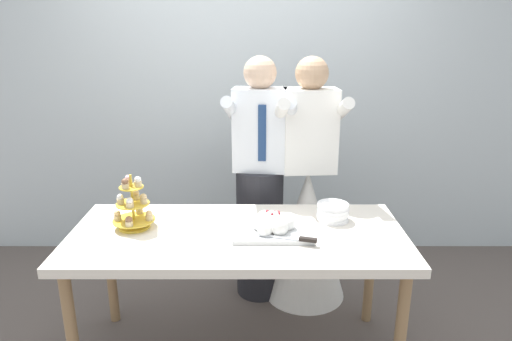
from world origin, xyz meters
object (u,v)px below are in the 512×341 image
object	(u,v)px
dessert_table	(239,244)
person_groom	(261,194)
cupcake_stand	(134,207)
plate_stack	(334,212)
main_cake_tray	(273,226)
person_bride	(308,218)

from	to	relation	value
dessert_table	person_groom	size ratio (longest dim) A/B	1.08
cupcake_stand	plate_stack	distance (m)	1.11
cupcake_stand	main_cake_tray	xyz separation A→B (m)	(0.76, -0.07, -0.08)
main_cake_tray	plate_stack	world-z (taller)	main_cake_tray
person_groom	main_cake_tray	bearing A→B (deg)	-84.82
dessert_table	person_bride	world-z (taller)	person_bride
main_cake_tray	plate_stack	size ratio (longest dim) A/B	2.34
dessert_table	cupcake_stand	world-z (taller)	cupcake_stand
dessert_table	person_bride	bearing A→B (deg)	54.86
cupcake_stand	person_bride	xyz separation A→B (m)	(1.01, 0.57, -0.31)
cupcake_stand	plate_stack	world-z (taller)	cupcake_stand
person_groom	person_bride	bearing A→B (deg)	-5.89
dessert_table	main_cake_tray	distance (m)	0.22
dessert_table	cupcake_stand	bearing A→B (deg)	174.11
dessert_table	person_bride	size ratio (longest dim) A/B	1.08
dessert_table	person_groom	distance (m)	0.68
person_groom	person_bride	distance (m)	0.36
dessert_table	plate_stack	world-z (taller)	plate_stack
plate_stack	person_groom	size ratio (longest dim) A/B	0.11
main_cake_tray	person_groom	bearing A→B (deg)	95.18
person_bride	dessert_table	bearing A→B (deg)	-125.14
cupcake_stand	person_groom	xyz separation A→B (m)	(0.69, 0.61, -0.15)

